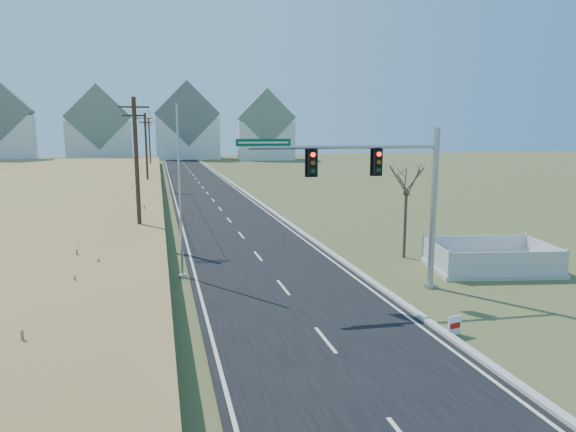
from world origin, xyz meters
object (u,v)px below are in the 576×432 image
Objects in this scene: flagpole at (180,210)px; bare_tree at (407,178)px; fence_enclosure at (490,264)px; open_sign at (455,325)px; traffic_signal_mast at (394,192)px.

flagpole reaches higher than bare_tree.
bare_tree is at bearing 144.13° from fence_enclosure.
open_sign is at bearing -107.91° from bare_tree.
bare_tree is (3.26, 5.20, 0.08)m from traffic_signal_mast.
fence_enclosure is 6.20m from bare_tree.
traffic_signal_mast is at bearing -152.65° from fence_enclosure.
flagpole is at bearing 158.66° from traffic_signal_mast.
traffic_signal_mast is 1.34× the size of fence_enclosure.
fence_enclosure is 9.70m from open_sign.
open_sign is 11.80m from bare_tree.
traffic_signal_mast is 6.68m from open_sign.
bare_tree is at bearing 61.72° from traffic_signal_mast.
fence_enclosure is at bearing 20.14° from traffic_signal_mast.
traffic_signal_mast is at bearing -25.17° from flagpole.
traffic_signal_mast is 7.82m from fence_enclosure.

